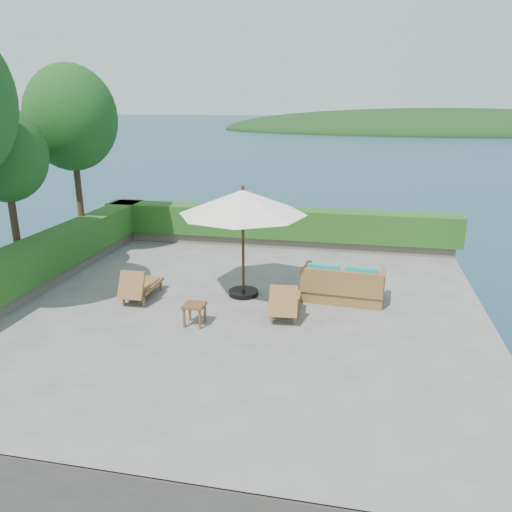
% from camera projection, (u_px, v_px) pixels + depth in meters
% --- Properties ---
extents(ground, '(12.00, 12.00, 0.00)m').
position_uv_depth(ground, '(238.00, 306.00, 12.45)').
color(ground, gray).
rests_on(ground, ground).
extents(foundation, '(12.00, 12.00, 3.00)m').
position_uv_depth(foundation, '(238.00, 362.00, 12.91)').
color(foundation, '#534B42').
rests_on(foundation, ocean).
extents(ocean, '(600.00, 600.00, 0.00)m').
position_uv_depth(ocean, '(239.00, 410.00, 13.33)').
color(ocean, '#19384E').
rests_on(ocean, ground).
extents(offshore_island, '(126.00, 57.60, 12.60)m').
position_uv_depth(offshore_island, '(443.00, 131.00, 139.44)').
color(offshore_island, black).
rests_on(offshore_island, ocean).
extents(planter_wall_far, '(12.00, 0.60, 0.36)m').
position_uv_depth(planter_wall_far, '(275.00, 241.00, 17.63)').
color(planter_wall_far, '#726A5B').
rests_on(planter_wall_far, ground).
extents(planter_wall_left, '(0.60, 12.00, 0.36)m').
position_uv_depth(planter_wall_left, '(37.00, 284.00, 13.48)').
color(planter_wall_left, '#726A5B').
rests_on(planter_wall_left, ground).
extents(hedge_far, '(12.40, 0.90, 1.00)m').
position_uv_depth(hedge_far, '(275.00, 223.00, 17.43)').
color(hedge_far, '#244C15').
rests_on(hedge_far, planter_wall_far).
extents(hedge_left, '(0.90, 12.40, 1.00)m').
position_uv_depth(hedge_left, '(33.00, 260.00, 13.28)').
color(hedge_left, '#244C15').
rests_on(hedge_left, planter_wall_left).
extents(tree_mid, '(2.20, 2.20, 4.83)m').
position_uv_depth(tree_mid, '(4.00, 155.00, 13.10)').
color(tree_mid, '#462D1B').
rests_on(tree_mid, ground).
extents(tree_far, '(2.80, 2.80, 6.03)m').
position_uv_depth(tree_far, '(71.00, 118.00, 15.30)').
color(tree_far, '#462D1B').
rests_on(tree_far, ground).
extents(patio_umbrella, '(3.63, 3.63, 2.92)m').
position_uv_depth(patio_umbrella, '(243.00, 203.00, 12.47)').
color(patio_umbrella, black).
rests_on(patio_umbrella, ground).
extents(lounge_left, '(0.72, 1.56, 0.90)m').
position_uv_depth(lounge_left, '(140.00, 285.00, 12.81)').
color(lounge_left, brown).
rests_on(lounge_left, ground).
extents(lounge_right, '(0.79, 1.63, 0.91)m').
position_uv_depth(lounge_right, '(285.00, 301.00, 11.82)').
color(lounge_right, brown).
rests_on(lounge_right, ground).
extents(side_table, '(0.48, 0.48, 0.51)m').
position_uv_depth(side_table, '(194.00, 308.00, 11.32)').
color(side_table, brown).
rests_on(side_table, ground).
extents(wicker_loveseat, '(2.14, 1.20, 1.01)m').
position_uv_depth(wicker_loveseat, '(343.00, 286.00, 12.73)').
color(wicker_loveseat, brown).
rests_on(wicker_loveseat, ground).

